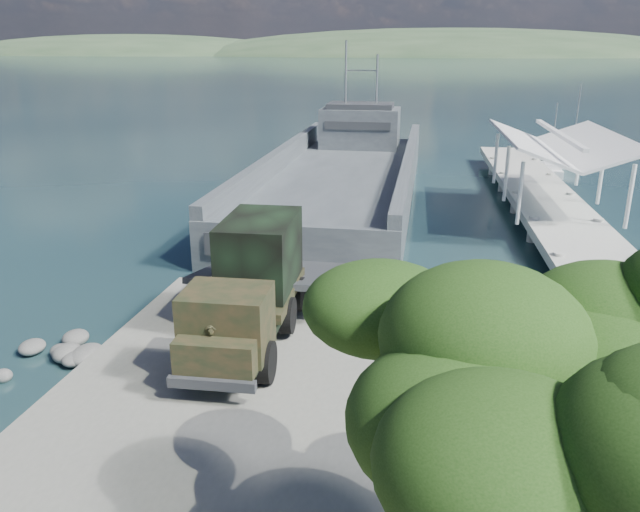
{
  "coord_description": "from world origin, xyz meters",
  "views": [
    {
      "loc": [
        4.84,
        -16.61,
        9.91
      ],
      "look_at": [
        1.58,
        6.0,
        2.1
      ],
      "focal_mm": 35.0,
      "sensor_mm": 36.0,
      "label": 1
    }
  ],
  "objects_px": {
    "pier": "(555,201)",
    "soldier": "(213,366)",
    "military_truck": "(251,285)",
    "overhang_tree": "(586,398)",
    "sailboat_near": "(550,170)",
    "sailboat_far": "(571,160)",
    "landing_craft": "(342,185)"
  },
  "relations": [
    {
      "from": "landing_craft",
      "to": "military_truck",
      "type": "bearing_deg",
      "value": -89.77
    },
    {
      "from": "military_truck",
      "to": "overhang_tree",
      "type": "height_order",
      "value": "overhang_tree"
    },
    {
      "from": "pier",
      "to": "landing_craft",
      "type": "xyz_separation_m",
      "value": [
        -12.59,
        5.64,
        -0.7
      ]
    },
    {
      "from": "sailboat_far",
      "to": "overhang_tree",
      "type": "bearing_deg",
      "value": -89.37
    },
    {
      "from": "military_truck",
      "to": "overhang_tree",
      "type": "distance_m",
      "value": 13.6
    },
    {
      "from": "pier",
      "to": "overhang_tree",
      "type": "relative_size",
      "value": 5.89
    },
    {
      "from": "soldier",
      "to": "sailboat_far",
      "type": "relative_size",
      "value": 0.25
    },
    {
      "from": "military_truck",
      "to": "sailboat_near",
      "type": "distance_m",
      "value": 36.65
    },
    {
      "from": "soldier",
      "to": "sailboat_far",
      "type": "height_order",
      "value": "sailboat_far"
    },
    {
      "from": "sailboat_near",
      "to": "sailboat_far",
      "type": "height_order",
      "value": "sailboat_far"
    },
    {
      "from": "sailboat_near",
      "to": "soldier",
      "type": "bearing_deg",
      "value": -111.47
    },
    {
      "from": "pier",
      "to": "military_truck",
      "type": "bearing_deg",
      "value": -128.11
    },
    {
      "from": "pier",
      "to": "military_truck",
      "type": "height_order",
      "value": "pier"
    },
    {
      "from": "soldier",
      "to": "overhang_tree",
      "type": "distance_m",
      "value": 11.26
    },
    {
      "from": "military_truck",
      "to": "sailboat_near",
      "type": "bearing_deg",
      "value": 63.77
    },
    {
      "from": "pier",
      "to": "landing_craft",
      "type": "distance_m",
      "value": 13.81
    },
    {
      "from": "pier",
      "to": "sailboat_near",
      "type": "xyz_separation_m",
      "value": [
        2.99,
        16.07,
        -1.29
      ]
    },
    {
      "from": "military_truck",
      "to": "landing_craft",
      "type": "bearing_deg",
      "value": 88.52
    },
    {
      "from": "sailboat_far",
      "to": "overhang_tree",
      "type": "height_order",
      "value": "sailboat_far"
    },
    {
      "from": "landing_craft",
      "to": "military_truck",
      "type": "xyz_separation_m",
      "value": [
        -0.56,
        -22.41,
        1.47
      ]
    },
    {
      "from": "military_truck",
      "to": "sailboat_far",
      "type": "bearing_deg",
      "value": 63.27
    },
    {
      "from": "overhang_tree",
      "to": "soldier",
      "type": "bearing_deg",
      "value": 136.62
    },
    {
      "from": "landing_craft",
      "to": "sailboat_far",
      "type": "distance_m",
      "value": 23.68
    },
    {
      "from": "soldier",
      "to": "sailboat_near",
      "type": "height_order",
      "value": "sailboat_near"
    },
    {
      "from": "pier",
      "to": "landing_craft",
      "type": "height_order",
      "value": "landing_craft"
    },
    {
      "from": "sailboat_far",
      "to": "overhang_tree",
      "type": "relative_size",
      "value": 0.94
    },
    {
      "from": "pier",
      "to": "soldier",
      "type": "height_order",
      "value": "pier"
    },
    {
      "from": "landing_craft",
      "to": "military_truck",
      "type": "relative_size",
      "value": 4.58
    },
    {
      "from": "pier",
      "to": "military_truck",
      "type": "distance_m",
      "value": 21.33
    },
    {
      "from": "landing_craft",
      "to": "soldier",
      "type": "bearing_deg",
      "value": -89.92
    },
    {
      "from": "military_truck",
      "to": "sailboat_far",
      "type": "distance_m",
      "value": 41.98
    },
    {
      "from": "sailboat_far",
      "to": "overhang_tree",
      "type": "xyz_separation_m",
      "value": [
        -11.37,
        -48.41,
        5.06
      ]
    }
  ]
}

